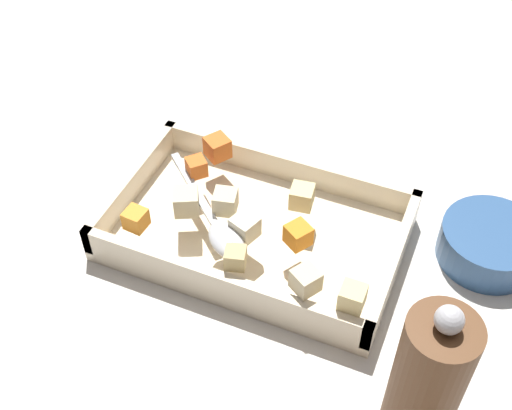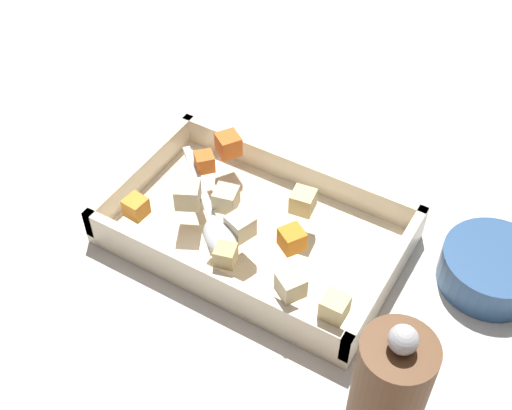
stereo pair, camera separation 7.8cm
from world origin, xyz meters
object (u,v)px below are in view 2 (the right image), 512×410
at_px(serving_spoon, 217,228).
at_px(small_prep_bowl, 492,269).
at_px(baking_dish, 256,231).
at_px(pepper_mill, 383,410).

bearing_deg(serving_spoon, small_prep_bowl, -112.73).
xyz_separation_m(baking_dish, small_prep_bowl, (-0.27, -0.09, 0.01)).
relative_size(serving_spoon, pepper_mill, 0.73).
xyz_separation_m(pepper_mill, small_prep_bowl, (-0.03, -0.28, -0.08)).
xyz_separation_m(serving_spoon, small_prep_bowl, (-0.29, -0.14, -0.04)).
distance_m(serving_spoon, pepper_mill, 0.30).
xyz_separation_m(serving_spoon, pepper_mill, (-0.26, 0.14, 0.04)).
xyz_separation_m(baking_dish, serving_spoon, (0.02, 0.06, 0.05)).
height_order(baking_dish, serving_spoon, serving_spoon).
bearing_deg(baking_dish, pepper_mill, 141.79).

